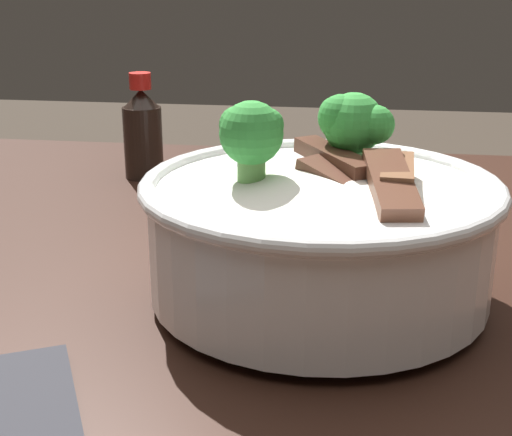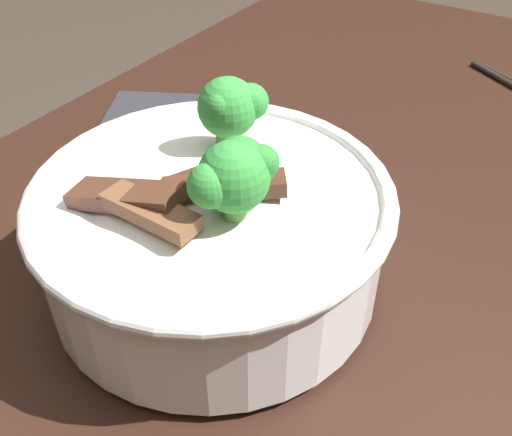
% 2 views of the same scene
% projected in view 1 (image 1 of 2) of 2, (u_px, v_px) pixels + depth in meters
% --- Properties ---
extents(dining_table, '(1.32, 0.78, 0.78)m').
position_uv_depth(dining_table, '(279.00, 378.00, 0.63)').
color(dining_table, black).
rests_on(dining_table, ground).
extents(rice_bowl, '(0.25, 0.25, 0.15)m').
position_uv_depth(rice_bowl, '(319.00, 222.00, 0.50)').
color(rice_bowl, white).
rests_on(rice_bowl, dining_table).
extents(soy_sauce_bottle, '(0.04, 0.04, 0.12)m').
position_uv_depth(soy_sauce_bottle, '(143.00, 132.00, 0.81)').
color(soy_sauce_bottle, black).
rests_on(soy_sauce_bottle, dining_table).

